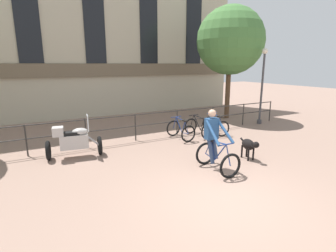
{
  "coord_description": "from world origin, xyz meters",
  "views": [
    {
      "loc": [
        -3.62,
        -4.06,
        2.91
      ],
      "look_at": [
        0.16,
        2.86,
        1.05
      ],
      "focal_mm": 28.0,
      "sensor_mm": 36.0,
      "label": 1
    }
  ],
  "objects_px": {
    "parked_bicycle_mid_left": "(199,128)",
    "parked_bicycle_mid_right": "(216,125)",
    "parked_bicycle_near_lamp": "(181,130)",
    "street_lamp": "(262,82)",
    "cyclist_with_bike": "(215,143)",
    "parked_motorcycle": "(74,140)",
    "dog": "(249,145)"
  },
  "relations": [
    {
      "from": "parked_motorcycle",
      "to": "parked_bicycle_near_lamp",
      "type": "height_order",
      "value": "parked_motorcycle"
    },
    {
      "from": "cyclist_with_bike",
      "to": "parked_bicycle_mid_left",
      "type": "xyz_separation_m",
      "value": [
        1.66,
        3.1,
        -0.41
      ]
    },
    {
      "from": "parked_bicycle_mid_left",
      "to": "street_lamp",
      "type": "height_order",
      "value": "street_lamp"
    },
    {
      "from": "parked_bicycle_mid_left",
      "to": "parked_bicycle_mid_right",
      "type": "relative_size",
      "value": 0.99
    },
    {
      "from": "parked_bicycle_near_lamp",
      "to": "street_lamp",
      "type": "height_order",
      "value": "street_lamp"
    },
    {
      "from": "parked_bicycle_mid_left",
      "to": "dog",
      "type": "bearing_deg",
      "value": 80.12
    },
    {
      "from": "cyclist_with_bike",
      "to": "parked_bicycle_mid_left",
      "type": "height_order",
      "value": "cyclist_with_bike"
    },
    {
      "from": "parked_bicycle_near_lamp",
      "to": "street_lamp",
      "type": "relative_size",
      "value": 0.31
    },
    {
      "from": "cyclist_with_bike",
      "to": "parked_bicycle_near_lamp",
      "type": "relative_size",
      "value": 1.48
    },
    {
      "from": "cyclist_with_bike",
      "to": "dog",
      "type": "relative_size",
      "value": 1.88
    },
    {
      "from": "parked_motorcycle",
      "to": "parked_bicycle_near_lamp",
      "type": "relative_size",
      "value": 1.53
    },
    {
      "from": "parked_motorcycle",
      "to": "cyclist_with_bike",
      "type": "bearing_deg",
      "value": -122.78
    },
    {
      "from": "cyclist_with_bike",
      "to": "parked_bicycle_mid_right",
      "type": "distance_m",
      "value": 4.03
    },
    {
      "from": "parked_motorcycle",
      "to": "parked_bicycle_mid_left",
      "type": "distance_m",
      "value": 4.97
    },
    {
      "from": "parked_motorcycle",
      "to": "street_lamp",
      "type": "height_order",
      "value": "street_lamp"
    },
    {
      "from": "cyclist_with_bike",
      "to": "street_lamp",
      "type": "relative_size",
      "value": 0.46
    },
    {
      "from": "parked_bicycle_near_lamp",
      "to": "parked_bicycle_mid_left",
      "type": "xyz_separation_m",
      "value": [
        0.88,
        0.0,
        0.0
      ]
    },
    {
      "from": "dog",
      "to": "street_lamp",
      "type": "xyz_separation_m",
      "value": [
        4.26,
        3.48,
        1.61
      ]
    },
    {
      "from": "parked_motorcycle",
      "to": "parked_bicycle_mid_left",
      "type": "relative_size",
      "value": 1.49
    },
    {
      "from": "cyclist_with_bike",
      "to": "dog",
      "type": "height_order",
      "value": "cyclist_with_bike"
    },
    {
      "from": "parked_motorcycle",
      "to": "parked_bicycle_near_lamp",
      "type": "bearing_deg",
      "value": -78.78
    },
    {
      "from": "parked_bicycle_near_lamp",
      "to": "parked_motorcycle",
      "type": "bearing_deg",
      "value": -0.59
    },
    {
      "from": "street_lamp",
      "to": "parked_bicycle_mid_left",
      "type": "bearing_deg",
      "value": -173.13
    },
    {
      "from": "dog",
      "to": "parked_motorcycle",
      "type": "bearing_deg",
      "value": 157.36
    },
    {
      "from": "parked_motorcycle",
      "to": "parked_bicycle_mid_right",
      "type": "distance_m",
      "value": 5.85
    },
    {
      "from": "parked_bicycle_mid_left",
      "to": "street_lamp",
      "type": "bearing_deg",
      "value": -178.93
    },
    {
      "from": "cyclist_with_bike",
      "to": "parked_bicycle_mid_left",
      "type": "distance_m",
      "value": 3.54
    },
    {
      "from": "cyclist_with_bike",
      "to": "dog",
      "type": "distance_m",
      "value": 1.48
    },
    {
      "from": "dog",
      "to": "street_lamp",
      "type": "height_order",
      "value": "street_lamp"
    },
    {
      "from": "parked_bicycle_near_lamp",
      "to": "parked_bicycle_mid_left",
      "type": "relative_size",
      "value": 0.98
    },
    {
      "from": "cyclist_with_bike",
      "to": "street_lamp",
      "type": "xyz_separation_m",
      "value": [
        5.7,
        3.58,
        1.31
      ]
    },
    {
      "from": "parked_motorcycle",
      "to": "parked_bicycle_mid_right",
      "type": "bearing_deg",
      "value": -79.55
    }
  ]
}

